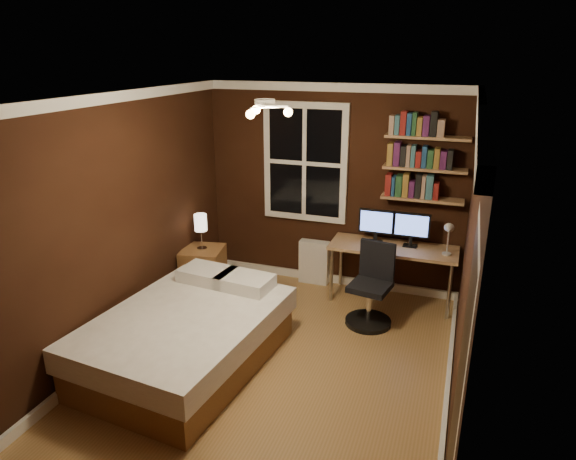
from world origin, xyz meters
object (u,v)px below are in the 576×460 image
(monitor_left, at_px, (376,226))
(bedside_lamp, at_px, (201,232))
(desk, at_px, (393,251))
(monitor_right, at_px, (411,230))
(office_chair, at_px, (371,295))
(nightstand, at_px, (203,271))
(desk_lamp, at_px, (448,238))
(radiator, at_px, (314,262))
(bed, at_px, (188,337))

(monitor_left, bearing_deg, bedside_lamp, -161.85)
(desk, height_order, monitor_right, monitor_right)
(monitor_right, height_order, office_chair, monitor_right)
(nightstand, bearing_deg, desk_lamp, -1.89)
(radiator, relative_size, monitor_right, 1.36)
(desk, xyz_separation_m, office_chair, (-0.13, -0.60, -0.30))
(desk, bearing_deg, monitor_left, 162.06)
(bedside_lamp, relative_size, desk_lamp, 0.99)
(monitor_right, distance_m, office_chair, 0.93)
(radiator, relative_size, desk_lamp, 1.29)
(bed, distance_m, monitor_right, 2.78)
(bedside_lamp, distance_m, desk, 2.28)
(nightstand, xyz_separation_m, monitor_left, (1.97, 0.65, 0.60))
(desk, height_order, office_chair, office_chair)
(bedside_lamp, bearing_deg, monitor_right, 15.20)
(monitor_right, xyz_separation_m, desk_lamp, (0.42, -0.21, 0.02))
(desk, bearing_deg, nightstand, -165.39)
(monitor_right, bearing_deg, bed, -131.57)
(nightstand, bearing_deg, bed, -78.33)
(radiator, bearing_deg, bedside_lamp, -147.30)
(monitor_right, bearing_deg, monitor_left, 180.00)
(desk, distance_m, monitor_left, 0.36)
(office_chair, bearing_deg, radiator, 148.19)
(office_chair, bearing_deg, bed, -127.63)
(bedside_lamp, height_order, office_chair, bedside_lamp)
(desk_lamp, bearing_deg, nightstand, -171.08)
(nightstand, distance_m, monitor_left, 2.16)
(monitor_left, bearing_deg, bed, -124.48)
(radiator, relative_size, monitor_left, 1.36)
(monitor_left, height_order, desk_lamp, desk_lamp)
(nightstand, relative_size, bedside_lamp, 1.36)
(bed, xyz_separation_m, desk_lamp, (2.22, 1.82, 0.63))
(office_chair, bearing_deg, monitor_right, 75.36)
(bed, distance_m, radiator, 2.23)
(bedside_lamp, bearing_deg, bed, -67.52)
(radiator, relative_size, office_chair, 0.62)
(nightstand, distance_m, radiator, 1.41)
(radiator, xyz_separation_m, desk, (1.01, -0.19, 0.35))
(bedside_lamp, distance_m, office_chair, 2.12)
(monitor_right, distance_m, desk_lamp, 0.46)
(nightstand, xyz_separation_m, bedside_lamp, (0.00, 0.00, 0.51))
(nightstand, bearing_deg, monitor_left, 7.33)
(nightstand, distance_m, monitor_right, 2.53)
(nightstand, bearing_deg, radiator, 21.88)
(radiator, height_order, desk, desk)
(nightstand, height_order, monitor_right, monitor_right)
(monitor_left, distance_m, desk_lamp, 0.85)
(monitor_left, distance_m, monitor_right, 0.41)
(radiator, bearing_deg, desk_lamp, -11.34)
(bedside_lamp, relative_size, desk, 0.30)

